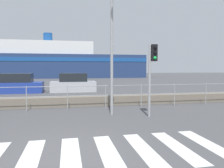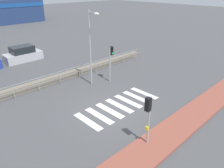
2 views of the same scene
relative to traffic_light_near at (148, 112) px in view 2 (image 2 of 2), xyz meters
name	(u,v)px [view 2 (image 2 of 2)]	position (x,y,z in m)	size (l,w,h in m)	color
ground_plane	(109,111)	(0.93, 3.73, -2.00)	(160.00, 160.00, 0.00)	#4C4C4F
sidewalk_brick	(162,139)	(0.93, -0.37, -1.94)	(24.00, 1.80, 0.12)	#934C3D
crosswalk	(119,106)	(1.90, 3.73, -2.00)	(5.85, 2.40, 0.01)	silver
seawall	(55,79)	(0.93, 10.32, -1.75)	(21.02, 0.55, 0.51)	slate
harbor_fence	(60,76)	(0.93, 9.45, -1.21)	(18.95, 0.04, 1.20)	#9EA0A3
traffic_light_near	(148,112)	(0.00, 0.00, 0.00)	(0.34, 0.32, 2.77)	#9EA0A3
traffic_light_far	(111,56)	(4.36, 7.13, 0.19)	(0.34, 0.32, 2.99)	#9EA0A3
streetlamp	(92,41)	(2.81, 7.58, 1.64)	(0.32, 1.15, 5.85)	#9EA0A3
parked_car_silver	(23,54)	(1.41, 17.67, -1.33)	(3.80, 1.74, 1.59)	#BCBCC1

